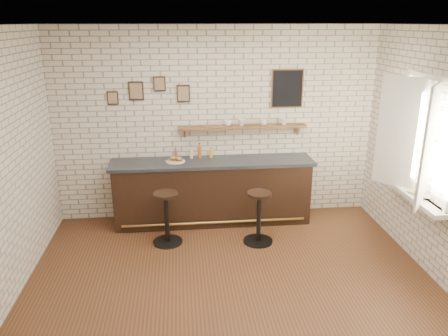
# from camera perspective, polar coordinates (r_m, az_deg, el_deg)

# --- Properties ---
(ground) EXTENTS (5.00, 5.00, 0.00)m
(ground) POSITION_cam_1_polar(r_m,az_deg,el_deg) (5.58, 0.90, -14.34)
(ground) COLOR brown
(ground) RESTS_ON ground
(bar_counter) EXTENTS (3.10, 0.65, 1.01)m
(bar_counter) POSITION_cam_1_polar(r_m,az_deg,el_deg) (6.85, -1.49, -3.06)
(bar_counter) COLOR black
(bar_counter) RESTS_ON ground
(sandwich_plate) EXTENTS (0.28, 0.28, 0.01)m
(sandwich_plate) POSITION_cam_1_polar(r_m,az_deg,el_deg) (6.66, -6.34, 0.87)
(sandwich_plate) COLOR white
(sandwich_plate) RESTS_ON bar_counter
(ciabatta_sandwich) EXTENTS (0.20, 0.14, 0.06)m
(ciabatta_sandwich) POSITION_cam_1_polar(r_m,az_deg,el_deg) (6.65, -6.28, 1.19)
(ciabatta_sandwich) COLOR tan
(ciabatta_sandwich) RESTS_ON sandwich_plate
(potato_chips) EXTENTS (0.26, 0.18, 0.00)m
(potato_chips) POSITION_cam_1_polar(r_m,az_deg,el_deg) (6.66, -6.45, 0.93)
(potato_chips) COLOR #D7994C
(potato_chips) RESTS_ON sandwich_plate
(bitters_bottle_brown) EXTENTS (0.06, 0.06, 0.18)m
(bitters_bottle_brown) POSITION_cam_1_polar(r_m,az_deg,el_deg) (6.79, -6.30, 1.79)
(bitters_bottle_brown) COLOR brown
(bitters_bottle_brown) RESTS_ON bar_counter
(bitters_bottle_white) EXTENTS (0.05, 0.05, 0.20)m
(bitters_bottle_white) POSITION_cam_1_polar(r_m,az_deg,el_deg) (6.79, -4.29, 1.92)
(bitters_bottle_white) COLOR silver
(bitters_bottle_white) RESTS_ON bar_counter
(bitters_bottle_amber) EXTENTS (0.06, 0.06, 0.24)m
(bitters_bottle_amber) POSITION_cam_1_polar(r_m,az_deg,el_deg) (6.78, -3.22, 2.10)
(bitters_bottle_amber) COLOR #A45B1A
(bitters_bottle_amber) RESTS_ON bar_counter
(condiment_bottle_yellow) EXTENTS (0.05, 0.05, 0.17)m
(condiment_bottle_yellow) POSITION_cam_1_polar(r_m,az_deg,el_deg) (6.80, -1.70, 1.91)
(condiment_bottle_yellow) COLOR gold
(condiment_bottle_yellow) RESTS_ON bar_counter
(bar_stool_left) EXTENTS (0.43, 0.43, 0.77)m
(bar_stool_left) POSITION_cam_1_polar(r_m,az_deg,el_deg) (6.27, -7.51, -6.27)
(bar_stool_left) COLOR black
(bar_stool_left) RESTS_ON ground
(bar_stool_right) EXTENTS (0.43, 0.43, 0.77)m
(bar_stool_right) POSITION_cam_1_polar(r_m,az_deg,el_deg) (6.26, 4.56, -6.24)
(bar_stool_right) COLOR black
(bar_stool_right) RESTS_ON ground
(wall_shelf) EXTENTS (2.00, 0.18, 0.18)m
(wall_shelf) POSITION_cam_1_polar(r_m,az_deg,el_deg) (6.80, 2.44, 5.36)
(wall_shelf) COLOR brown
(wall_shelf) RESTS_ON ground
(shelf_cup_a) EXTENTS (0.13, 0.13, 0.10)m
(shelf_cup_a) POSITION_cam_1_polar(r_m,az_deg,el_deg) (6.75, 0.48, 5.90)
(shelf_cup_a) COLOR white
(shelf_cup_a) RESTS_ON wall_shelf
(shelf_cup_b) EXTENTS (0.13, 0.13, 0.10)m
(shelf_cup_b) POSITION_cam_1_polar(r_m,az_deg,el_deg) (6.78, 2.30, 5.95)
(shelf_cup_b) COLOR white
(shelf_cup_b) RESTS_ON wall_shelf
(shelf_cup_c) EXTENTS (0.15, 0.15, 0.10)m
(shelf_cup_c) POSITION_cam_1_polar(r_m,az_deg,el_deg) (6.83, 5.17, 5.98)
(shelf_cup_c) COLOR white
(shelf_cup_c) RESTS_ON wall_shelf
(shelf_cup_d) EXTENTS (0.12, 0.12, 0.10)m
(shelf_cup_d) POSITION_cam_1_polar(r_m,az_deg,el_deg) (6.90, 7.84, 6.03)
(shelf_cup_d) COLOR white
(shelf_cup_d) RESTS_ON wall_shelf
(back_wall_decor) EXTENTS (2.96, 0.02, 0.56)m
(back_wall_decor) POSITION_cam_1_polar(r_m,az_deg,el_deg) (6.75, 0.93, 10.19)
(back_wall_decor) COLOR black
(back_wall_decor) RESTS_ON ground
(window_sill) EXTENTS (0.20, 1.35, 0.06)m
(window_sill) POSITION_cam_1_polar(r_m,az_deg,el_deg) (6.15, 23.45, -3.31)
(window_sill) COLOR white
(window_sill) RESTS_ON ground
(casement_window) EXTENTS (0.40, 1.30, 1.56)m
(casement_window) POSITION_cam_1_polar(r_m,az_deg,el_deg) (5.91, 24.01, 3.44)
(casement_window) COLOR white
(casement_window) RESTS_ON ground
(book_lower) EXTENTS (0.27, 0.30, 0.02)m
(book_lower) POSITION_cam_1_polar(r_m,az_deg,el_deg) (6.06, 23.66, -3.22)
(book_lower) COLOR tan
(book_lower) RESTS_ON window_sill
(book_upper) EXTENTS (0.29, 0.31, 0.02)m
(book_upper) POSITION_cam_1_polar(r_m,az_deg,el_deg) (6.06, 23.68, -3.02)
(book_upper) COLOR tan
(book_upper) RESTS_ON book_lower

